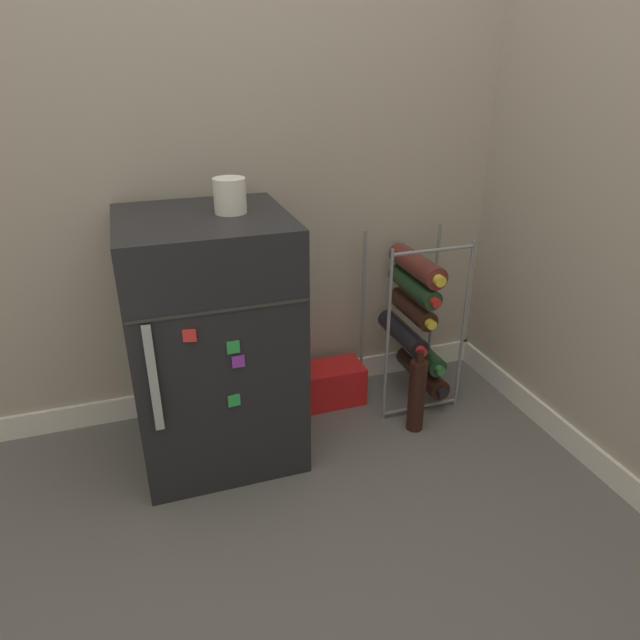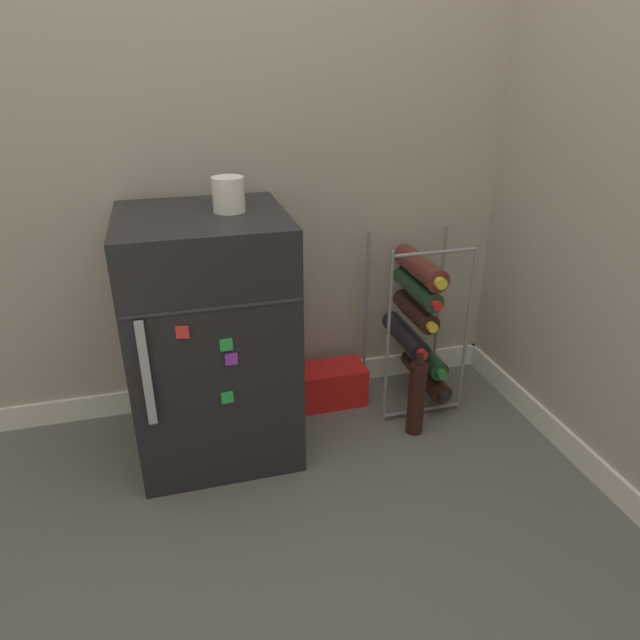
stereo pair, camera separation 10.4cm
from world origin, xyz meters
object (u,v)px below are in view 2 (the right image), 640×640
Objects in this scene: wine_rack at (418,323)px; loose_bottle_floor at (416,398)px; soda_box at (328,385)px; fridge_top_cup at (228,194)px; mini_fridge at (211,337)px.

wine_rack is 0.29m from loose_bottle_floor.
fridge_top_cup is (-0.34, -0.13, 0.78)m from soda_box.
loose_bottle_floor is at bearing -47.20° from soda_box.
wine_rack reaches higher than loose_bottle_floor.
mini_fridge reaches higher than loose_bottle_floor.
mini_fridge reaches higher than wine_rack.
wine_rack is 0.42m from soda_box.
wine_rack is (0.76, 0.07, -0.08)m from mini_fridge.
mini_fridge is at bearing -175.07° from wine_rack.
fridge_top_cup is at bearing 166.57° from loose_bottle_floor.
mini_fridge is 0.74m from loose_bottle_floor.
loose_bottle_floor is (0.25, -0.27, 0.06)m from soda_box.
loose_bottle_floor is (0.59, -0.14, -0.72)m from fridge_top_cup.
mini_fridge is at bearing 168.90° from loose_bottle_floor.
soda_box is 0.37m from loose_bottle_floor.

